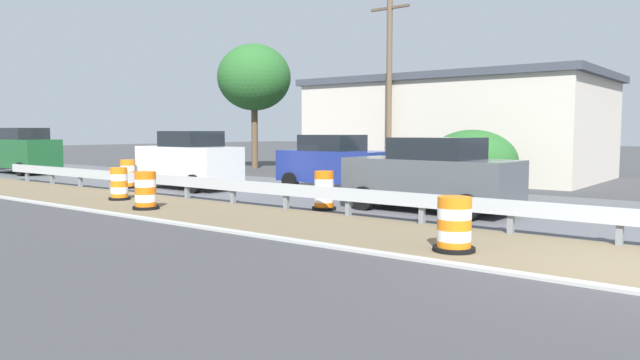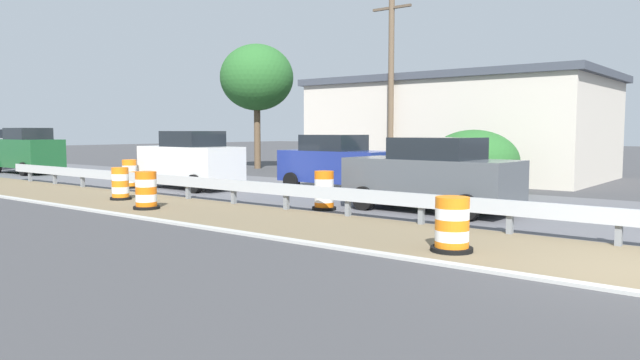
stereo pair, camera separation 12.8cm
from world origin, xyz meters
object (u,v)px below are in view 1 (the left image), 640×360
Objects in this scene: car_lead_near_lane at (24,151)px; utility_pole_near at (389,86)px; traffic_barrel_nearest at (454,227)px; car_distant_c at (335,163)px; traffic_barrel_close at (324,192)px; car_lead_far_lane at (189,160)px; car_trailing_far_lane at (432,174)px; traffic_barrel_mid at (146,192)px; traffic_barrel_far at (119,185)px; traffic_barrel_farther at (128,175)px.

car_lead_near_lane is 0.58× the size of utility_pole_near.
car_distant_c is at bearing 47.54° from traffic_barrel_nearest.
traffic_barrel_close is 0.25× the size of car_lead_far_lane.
car_lead_near_lane is at bearing 1.75° from car_trailing_far_lane.
traffic_barrel_far is at bearing 71.57° from traffic_barrel_mid.
traffic_barrel_nearest is at bearing 123.65° from car_trailing_far_lane.
traffic_barrel_far is (-2.03, 6.38, -0.02)m from traffic_barrel_close.
traffic_barrel_nearest is 0.23× the size of car_distant_c.
traffic_barrel_nearest is at bearing -144.18° from utility_pole_near.
car_lead_far_lane is at bearing 78.19° from traffic_barrel_close.
car_lead_far_lane is 9.81m from car_trailing_far_lane.
car_lead_near_lane is at bearing 83.11° from traffic_barrel_farther.
traffic_barrel_far is 0.24× the size of car_lead_far_lane.
car_trailing_far_lane is at bearing -84.38° from traffic_barrel_farther.
car_trailing_far_lane is (-0.07, -9.81, -0.07)m from car_lead_far_lane.
car_lead_far_lane is 0.91× the size of car_trailing_far_lane.
traffic_barrel_nearest is 25.47m from car_lead_near_lane.
traffic_barrel_far is 9.49m from car_trailing_far_lane.
traffic_barrel_close reaches higher than traffic_barrel_far.
traffic_barrel_farther is (3.17, 5.48, 0.02)m from traffic_barrel_mid.
traffic_barrel_nearest is at bearing -102.70° from traffic_barrel_farther.
traffic_barrel_close is 19.97m from car_lead_near_lane.
traffic_barrel_far is 0.13× the size of utility_pole_near.
traffic_barrel_mid reaches higher than traffic_barrel_far.
car_lead_near_lane reaches higher than traffic_barrel_close.
car_distant_c is (2.79, -4.57, -0.06)m from car_lead_far_lane.
utility_pole_near is at bearing -2.27° from traffic_barrel_mid.
car_lead_near_lane is 18.26m from utility_pole_near.
traffic_barrel_far is at bearing 23.75° from car_trailing_far_lane.
traffic_barrel_nearest is 0.95× the size of traffic_barrel_mid.
car_lead_near_lane is at bearing 74.48° from traffic_barrel_mid.
car_lead_near_lane is at bearing 85.44° from traffic_barrel_close.
traffic_barrel_mid is 0.23× the size of car_lead_near_lane.
traffic_barrel_far is 3.81m from traffic_barrel_farther.
traffic_barrel_nearest is 11.57m from traffic_barrel_far.
car_distant_c is (7.19, -1.08, 0.53)m from traffic_barrel_mid.
traffic_barrel_close is 4.83m from traffic_barrel_mid.
traffic_barrel_far is 14.01m from car_lead_near_lane.
traffic_barrel_farther is 2.41m from car_lead_far_lane.
car_distant_c is at bearing -172.42° from utility_pole_near.
car_trailing_far_lane reaches higher than traffic_barrel_farther.
traffic_barrel_nearest is at bearing -90.66° from traffic_barrel_mid.
car_lead_far_lane reaches higher than traffic_barrel_mid.
car_lead_near_lane is 17.29m from car_distant_c.
traffic_barrel_farther is at bearing 173.61° from car_lead_near_lane.
car_lead_far_lane is 8.89m from utility_pole_near.
utility_pole_near is at bearing 21.01° from traffic_barrel_close.
traffic_barrel_nearest is 0.22× the size of car_lead_near_lane.
utility_pole_near is at bearing -155.43° from car_lead_near_lane.
car_trailing_far_lane is (1.48, -2.42, 0.51)m from traffic_barrel_close.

